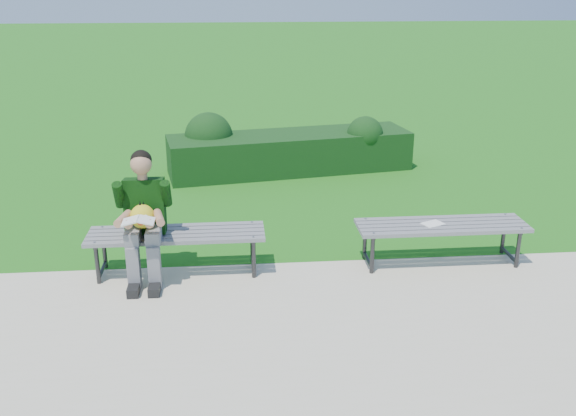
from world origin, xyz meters
The scene contains 7 objects.
ground centered at (0.00, 0.00, 0.00)m, with size 80.00×80.00×0.00m.
walkway centered at (0.00, -1.75, 0.01)m, with size 30.00×3.50×0.02m.
hedge centered at (0.05, 3.58, 0.36)m, with size 3.93×1.58×0.95m.
bench_left centered at (-1.35, -0.13, 0.42)m, with size 1.80×0.50×0.46m.
bench_right centered at (1.44, -0.14, 0.42)m, with size 1.80×0.50×0.46m.
seated_boy centered at (-1.65, -0.22, 0.71)m, with size 0.56×0.76×1.31m.
paper_sheet centered at (1.34, -0.14, 0.47)m, with size 0.27×0.24×0.01m.
Camera 1 is at (-0.75, -6.29, 2.92)m, focal length 40.00 mm.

